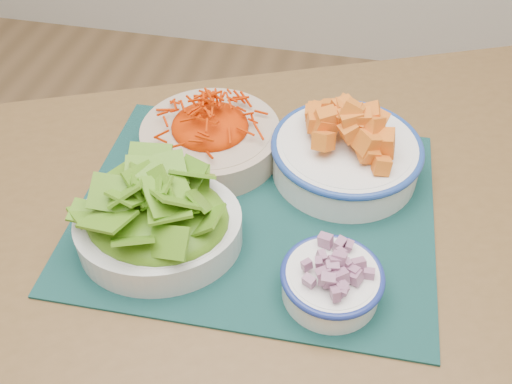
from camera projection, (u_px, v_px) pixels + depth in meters
table at (285, 280)px, 0.86m from camera, size 1.46×1.24×0.75m
placemat at (256, 208)px, 0.83m from camera, size 0.52×0.43×0.00m
carrot_bowl at (210, 132)px, 0.89m from camera, size 0.23×0.23×0.09m
squash_bowl at (347, 145)px, 0.85m from camera, size 0.24×0.24×0.11m
lettuce_bowl at (158, 219)px, 0.75m from camera, size 0.27×0.24×0.10m
onion_bowl at (332, 279)px, 0.70m from camera, size 0.15×0.15×0.06m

